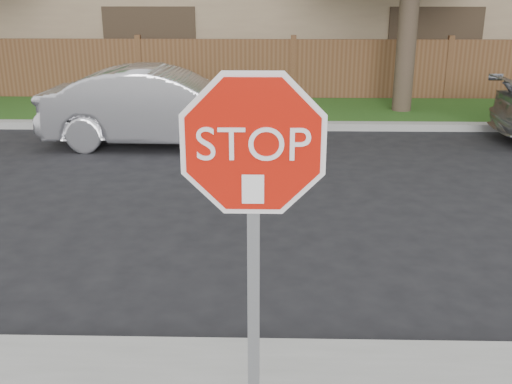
{
  "coord_description": "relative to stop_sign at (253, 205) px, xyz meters",
  "views": [
    {
      "loc": [
        -0.58,
        -4.32,
        2.88
      ],
      "look_at": [
        -0.66,
        -0.9,
        1.7
      ],
      "focal_mm": 42.0,
      "sensor_mm": 36.0,
      "label": 1
    }
  ],
  "objects": [
    {
      "name": "stop_sign",
      "position": [
        0.0,
        0.0,
        0.0
      ],
      "size": [
        1.01,
        0.13,
        2.55
      ],
      "color": "gray",
      "rests_on": "sidewalk_near"
    },
    {
      "name": "far_curb",
      "position": [
        0.66,
        9.63,
        -1.75
      ],
      "size": [
        70.0,
        0.3,
        0.15
      ],
      "primitive_type": "cube",
      "color": "gray",
      "rests_on": "ground"
    },
    {
      "name": "ground",
      "position": [
        0.66,
        1.48,
        -1.83
      ],
      "size": [
        90.0,
        90.0,
        0.0
      ],
      "primitive_type": "plane",
      "color": "black",
      "rests_on": "ground"
    },
    {
      "name": "fence",
      "position": [
        0.66,
        12.88,
        -1.03
      ],
      "size": [
        70.0,
        0.12,
        1.6
      ],
      "primitive_type": "cube",
      "color": "#50321C",
      "rests_on": "ground"
    },
    {
      "name": "sedan_left",
      "position": [
        -1.93,
        8.28,
        -1.1
      ],
      "size": [
        4.46,
        1.61,
        1.46
      ],
      "primitive_type": "imported",
      "rotation": [
        0.0,
        0.0,
        1.56
      ],
      "color": "silver",
      "rests_on": "ground"
    },
    {
      "name": "grass_strip",
      "position": [
        0.66,
        11.28,
        -1.77
      ],
      "size": [
        70.0,
        3.0,
        0.12
      ],
      "primitive_type": "cube",
      "color": "#1E4714",
      "rests_on": "ground"
    }
  ]
}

